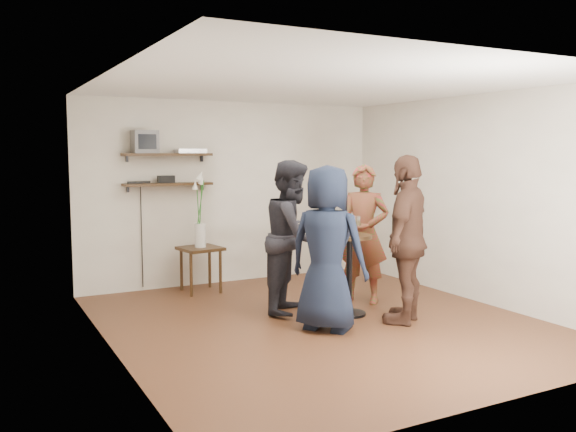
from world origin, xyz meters
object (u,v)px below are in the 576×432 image
object	(u,v)px
radio	(166,179)
person_brown	(407,239)
person_dark	(293,237)
person_navy	(327,248)
drinks_table	(349,264)
person_plaid	(364,234)
side_table	(200,254)
crt_monitor	(144,142)
dvd_deck	(190,151)

from	to	relation	value
radio	person_brown	world-z (taller)	person_brown
person_dark	person_navy	world-z (taller)	person_dark
drinks_table	person_brown	size ratio (longest dim) A/B	0.51
drinks_table	person_brown	xyz separation A→B (m)	(0.40, -0.54, 0.32)
drinks_table	person_plaid	distance (m)	0.72
side_table	crt_monitor	bearing A→B (deg)	152.60
person_brown	drinks_table	bearing A→B (deg)	-90.00
crt_monitor	drinks_table	world-z (taller)	crt_monitor
person_plaid	person_navy	bearing A→B (deg)	-92.65
dvd_deck	side_table	distance (m)	1.43
drinks_table	person_dark	distance (m)	0.73
person_navy	person_brown	xyz separation A→B (m)	(0.94, -0.15, 0.05)
crt_monitor	dvd_deck	size ratio (longest dim) A/B	0.80
crt_monitor	person_plaid	size ratio (longest dim) A/B	0.18
person_brown	dvd_deck	bearing A→B (deg)	-97.61
radio	person_brown	xyz separation A→B (m)	(1.88, -2.78, -0.59)
drinks_table	dvd_deck	bearing A→B (deg)	116.75
radio	person_dark	size ratio (longest dim) A/B	0.12
dvd_deck	radio	size ratio (longest dim) A/B	1.82
person_dark	person_brown	size ratio (longest dim) A/B	0.96
radio	person_dark	world-z (taller)	person_dark
person_brown	crt_monitor	bearing A→B (deg)	-88.57
dvd_deck	person_plaid	world-z (taller)	dvd_deck
dvd_deck	person_plaid	bearing A→B (deg)	-47.80
dvd_deck	person_navy	size ratio (longest dim) A/B	0.23
person_brown	person_plaid	bearing A→B (deg)	-132.52
dvd_deck	person_dark	size ratio (longest dim) A/B	0.22
dvd_deck	person_dark	bearing A→B (deg)	-70.70
side_table	person_dark	world-z (taller)	person_dark
person_navy	person_brown	distance (m)	0.95
dvd_deck	person_dark	world-z (taller)	dvd_deck
drinks_table	crt_monitor	bearing A→B (deg)	128.14
drinks_table	person_navy	distance (m)	0.72
person_dark	dvd_deck	bearing A→B (deg)	60.88
person_dark	drinks_table	bearing A→B (deg)	-90.00
dvd_deck	drinks_table	size ratio (longest dim) A/B	0.43
side_table	person_dark	bearing A→B (deg)	-66.97
person_dark	person_brown	world-z (taller)	person_brown
drinks_table	person_brown	bearing A→B (deg)	-53.62
dvd_deck	person_brown	size ratio (longest dim) A/B	0.22
side_table	person_brown	size ratio (longest dim) A/B	0.33
crt_monitor	drinks_table	distance (m)	3.18
person_brown	side_table	bearing A→B (deg)	-94.55
radio	side_table	xyz separation A→B (m)	(0.35, -0.33, -1.01)
person_navy	dvd_deck	bearing A→B (deg)	-23.44
person_navy	crt_monitor	bearing A→B (deg)	-11.20
person_plaid	person_dark	world-z (taller)	person_dark
drinks_table	person_brown	world-z (taller)	person_brown
person_plaid	person_brown	distance (m)	0.99
side_table	person_plaid	xyz separation A→B (m)	(1.63, -1.47, 0.35)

